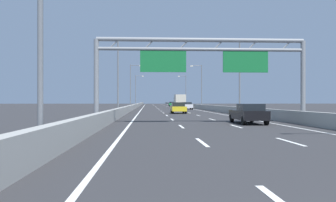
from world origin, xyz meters
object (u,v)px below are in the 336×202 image
at_px(green_car, 172,104).
at_px(white_car, 187,106).
at_px(box_truck, 180,101).
at_px(streetlamp_right_mid, 238,72).
at_px(streetlamp_right_distant, 185,89).
at_px(streetlamp_left_mid, 120,71).
at_px(sign_gantry, 202,59).
at_px(yellow_car, 178,108).
at_px(streetlamp_left_far, 132,84).
at_px(black_car, 248,114).
at_px(streetlamp_left_distant, 136,89).
at_px(streetlamp_right_far, 201,84).

xyz_separation_m(green_car, white_car, (0.18, -43.31, 0.02)).
bearing_deg(box_truck, streetlamp_right_mid, -85.03).
xyz_separation_m(streetlamp_right_mid, streetlamp_right_distant, (0.00, 65.58, 0.00)).
bearing_deg(streetlamp_left_mid, green_car, 80.91).
relative_size(streetlamp_left_mid, box_truck, 1.26).
height_order(sign_gantry, yellow_car, sign_gantry).
height_order(streetlamp_left_mid, box_truck, streetlamp_left_mid).
bearing_deg(streetlamp_right_mid, sign_gantry, -111.48).
bearing_deg(streetlamp_left_mid, white_car, 66.57).
bearing_deg(streetlamp_left_far, yellow_car, -75.78).
relative_size(streetlamp_right_distant, black_car, 2.03).
distance_m(streetlamp_left_mid, box_truck, 44.22).
height_order(streetlamp_left_distant, green_car, streetlamp_left_distant).
height_order(streetlamp_right_mid, white_car, streetlamp_right_mid).
distance_m(sign_gantry, streetlamp_left_far, 52.16).
bearing_deg(streetlamp_left_distant, sign_gantry, -84.91).
xyz_separation_m(streetlamp_right_far, streetlamp_left_distant, (-14.93, 32.79, 0.00)).
height_order(streetlamp_right_mid, streetlamp_left_distant, same).
height_order(streetlamp_right_mid, streetlamp_right_distant, same).
relative_size(streetlamp_left_distant, white_car, 2.26).
bearing_deg(box_truck, black_car, -90.34).
xyz_separation_m(green_car, black_car, (-0.23, -88.70, 0.00)).
height_order(streetlamp_left_distant, streetlamp_right_distant, same).
distance_m(streetlamp_right_mid, box_truck, 42.93).
xyz_separation_m(streetlamp_left_far, black_car, (10.86, -52.19, -4.65)).
bearing_deg(streetlamp_left_distant, streetlamp_left_mid, -90.00).
height_order(streetlamp_left_mid, streetlamp_right_distant, same).
relative_size(black_car, box_truck, 0.62).
bearing_deg(streetlamp_left_far, sign_gantry, -81.71).
bearing_deg(streetlamp_right_distant, yellow_car, -96.69).
bearing_deg(box_truck, white_car, -89.89).
bearing_deg(streetlamp_right_distant, streetlamp_left_far, -114.48).
bearing_deg(streetlamp_left_distant, green_car, 18.57).
bearing_deg(black_car, sign_gantry, 170.25).
height_order(streetlamp_right_far, yellow_car, streetlamp_right_far).
distance_m(streetlamp_left_mid, white_car, 28.70).
bearing_deg(streetlamp_left_far, white_car, -31.13).
relative_size(sign_gantry, yellow_car, 3.80).
distance_m(streetlamp_left_mid, streetlamp_left_distant, 65.58).
height_order(streetlamp_left_far, box_truck, streetlamp_left_far).
relative_size(streetlamp_right_distant, yellow_car, 2.28).
bearing_deg(white_car, streetlamp_left_far, 148.87).
bearing_deg(yellow_car, streetlamp_left_far, 104.22).
distance_m(yellow_car, white_car, 23.39).
bearing_deg(streetlamp_right_far, yellow_car, -103.83).
bearing_deg(streetlamp_left_distant, black_car, -82.72).
relative_size(streetlamp_right_far, black_car, 2.03).
distance_m(streetlamp_right_far, green_car, 37.01).
xyz_separation_m(streetlamp_left_mid, box_truck, (11.23, 42.62, -3.68)).
height_order(streetlamp_left_far, white_car, streetlamp_left_far).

